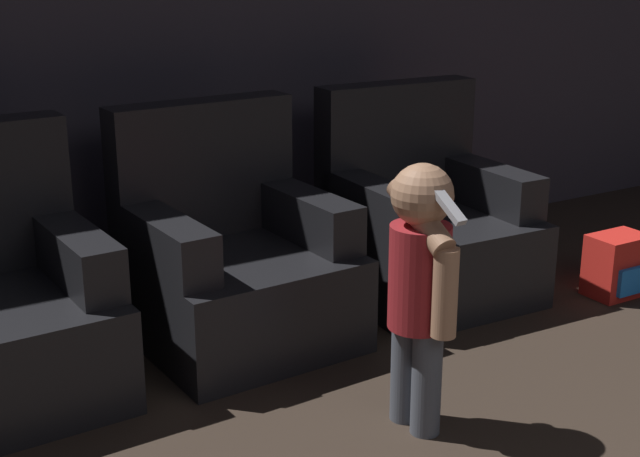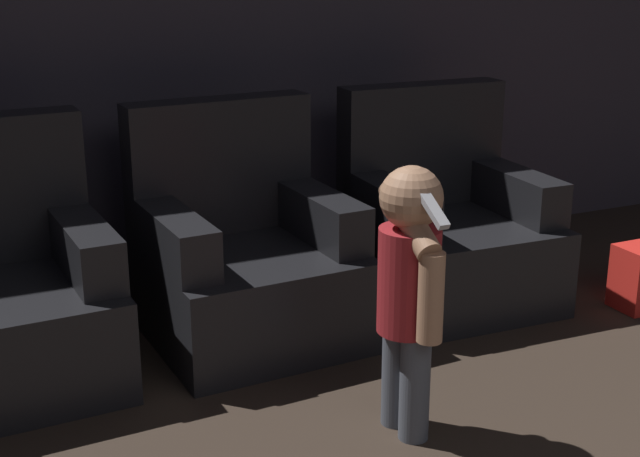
# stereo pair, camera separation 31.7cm
# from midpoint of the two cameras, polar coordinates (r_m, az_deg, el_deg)

# --- Properties ---
(wall_back) EXTENTS (8.40, 0.05, 2.60)m
(wall_back) POSITION_cam_midpoint_polar(r_m,az_deg,el_deg) (4.35, -8.22, 14.10)
(wall_back) COLOR #3D3842
(wall_back) RESTS_ON ground_plane
(armchair_middle) EXTENTS (0.83, 0.83, 0.95)m
(armchair_middle) POSITION_cam_midpoint_polar(r_m,az_deg,el_deg) (3.66, -8.08, -2.20)
(armchair_middle) COLOR black
(armchair_middle) RESTS_ON ground_plane
(armchair_right) EXTENTS (0.82, 0.82, 0.95)m
(armchair_right) POSITION_cam_midpoint_polar(r_m,az_deg,el_deg) (4.11, 4.47, 0.15)
(armchair_right) COLOR black
(armchair_right) RESTS_ON ground_plane
(person_toddler) EXTENTS (0.20, 0.35, 0.91)m
(person_toddler) POSITION_cam_midpoint_polar(r_m,az_deg,el_deg) (2.86, 3.33, -3.20)
(person_toddler) COLOR #474C56
(person_toddler) RESTS_ON ground_plane
(toy_backpack) EXTENTS (0.27, 0.21, 0.29)m
(toy_backpack) POSITION_cam_midpoint_polar(r_m,az_deg,el_deg) (4.29, 16.51, -2.33)
(toy_backpack) COLOR red
(toy_backpack) RESTS_ON ground_plane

